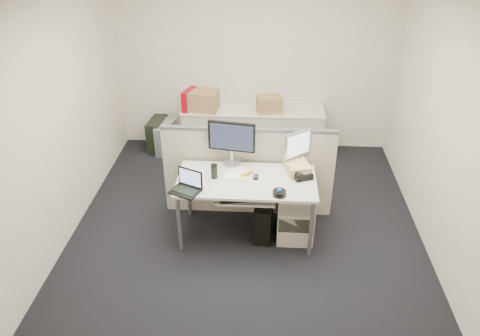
# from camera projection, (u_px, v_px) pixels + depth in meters

# --- Properties ---
(floor) EXTENTS (4.00, 4.50, 0.01)m
(floor) POSITION_uv_depth(u_px,v_px,m) (246.00, 233.00, 5.41)
(floor) COLOR black
(floor) RESTS_ON ground
(wall_back) EXTENTS (4.00, 0.02, 2.70)m
(wall_back) POSITION_uv_depth(u_px,v_px,m) (255.00, 59.00, 6.65)
(wall_back) COLOR silver
(wall_back) RESTS_ON ground
(wall_front) EXTENTS (4.00, 0.02, 2.70)m
(wall_front) POSITION_uv_depth(u_px,v_px,m) (228.00, 291.00, 2.78)
(wall_front) COLOR silver
(wall_front) RESTS_ON ground
(wall_left) EXTENTS (0.02, 4.50, 2.70)m
(wall_left) POSITION_uv_depth(u_px,v_px,m) (54.00, 122.00, 4.82)
(wall_left) COLOR silver
(wall_left) RESTS_ON ground
(wall_right) EXTENTS (0.02, 4.50, 2.70)m
(wall_right) POSITION_uv_depth(u_px,v_px,m) (449.00, 133.00, 4.61)
(wall_right) COLOR silver
(wall_right) RESTS_ON ground
(desk) EXTENTS (1.50, 0.75, 0.73)m
(desk) POSITION_uv_depth(u_px,v_px,m) (246.00, 185.00, 5.07)
(desk) COLOR beige
(desk) RESTS_ON floor
(keyboard_tray) EXTENTS (0.62, 0.32, 0.02)m
(keyboard_tray) POSITION_uv_depth(u_px,v_px,m) (246.00, 197.00, 4.93)
(keyboard_tray) COLOR beige
(keyboard_tray) RESTS_ON desk
(drawer_pedestal) EXTENTS (0.40, 0.55, 0.65)m
(drawer_pedestal) POSITION_uv_depth(u_px,v_px,m) (295.00, 209.00, 5.25)
(drawer_pedestal) COLOR beige
(drawer_pedestal) RESTS_ON floor
(cubicle_partition) EXTENTS (2.00, 0.06, 1.10)m
(cubicle_partition) POSITION_uv_depth(u_px,v_px,m) (248.00, 173.00, 5.51)
(cubicle_partition) COLOR #B0A48B
(cubicle_partition) RESTS_ON floor
(back_counter) EXTENTS (2.00, 0.60, 0.72)m
(back_counter) POSITION_uv_depth(u_px,v_px,m) (253.00, 132.00, 6.88)
(back_counter) COLOR beige
(back_counter) RESTS_ON floor
(monitor_main) EXTENTS (0.55, 0.28, 0.53)m
(monitor_main) POSITION_uv_depth(u_px,v_px,m) (232.00, 144.00, 5.18)
(monitor_main) COLOR black
(monitor_main) RESTS_ON desk
(monitor_small) EXTENTS (0.38, 0.34, 0.42)m
(monitor_small) POSITION_uv_depth(u_px,v_px,m) (297.00, 150.00, 5.17)
(monitor_small) COLOR #B7B7BC
(monitor_small) RESTS_ON desk
(laptop) EXTENTS (0.36, 0.32, 0.22)m
(laptop) POSITION_uv_depth(u_px,v_px,m) (185.00, 183.00, 4.77)
(laptop) COLOR black
(laptop) RESTS_ON desk
(trackball) EXTENTS (0.17, 0.17, 0.05)m
(trackball) POSITION_uv_depth(u_px,v_px,m) (279.00, 193.00, 4.76)
(trackball) COLOR black
(trackball) RESTS_ON desk
(desk_phone) EXTENTS (0.24, 0.22, 0.06)m
(desk_phone) POSITION_uv_depth(u_px,v_px,m) (302.00, 175.00, 5.05)
(desk_phone) COLOR black
(desk_phone) RESTS_ON desk
(paper_stack) EXTENTS (0.28, 0.32, 0.01)m
(paper_stack) POSITION_uv_depth(u_px,v_px,m) (236.00, 173.00, 5.14)
(paper_stack) COLOR white
(paper_stack) RESTS_ON desk
(sticky_pad) EXTENTS (0.10, 0.10, 0.01)m
(sticky_pad) POSITION_uv_depth(u_px,v_px,m) (242.00, 179.00, 5.03)
(sticky_pad) COLOR #F5FF30
(sticky_pad) RESTS_ON desk
(travel_mug) EXTENTS (0.08, 0.08, 0.15)m
(travel_mug) POSITION_uv_depth(u_px,v_px,m) (214.00, 172.00, 5.03)
(travel_mug) COLOR black
(travel_mug) RESTS_ON desk
(banana) EXTENTS (0.17, 0.14, 0.04)m
(banana) POSITION_uv_depth(u_px,v_px,m) (247.00, 173.00, 5.11)
(banana) COLOR gold
(banana) RESTS_ON desk
(cellphone) EXTENTS (0.05, 0.10, 0.01)m
(cellphone) POSITION_uv_depth(u_px,v_px,m) (256.00, 177.00, 5.07)
(cellphone) COLOR black
(cellphone) RESTS_ON desk
(manila_folders) EXTENTS (0.30, 0.35, 0.11)m
(manila_folders) POSITION_uv_depth(u_px,v_px,m) (297.00, 167.00, 5.15)
(manila_folders) COLOR #EFD77D
(manila_folders) RESTS_ON desk
(keyboard) EXTENTS (0.46, 0.24, 0.02)m
(keyboard) POSITION_uv_depth(u_px,v_px,m) (241.00, 198.00, 4.89)
(keyboard) COLOR black
(keyboard) RESTS_ON keyboard_tray
(pc_tower_desk) EXTENTS (0.23, 0.49, 0.45)m
(pc_tower_desk) POSITION_uv_depth(u_px,v_px,m) (264.00, 217.00, 5.29)
(pc_tower_desk) COLOR black
(pc_tower_desk) RESTS_ON floor
(pc_tower_spare_dark) EXTENTS (0.26, 0.52, 0.47)m
(pc_tower_spare_dark) POSITION_uv_depth(u_px,v_px,m) (158.00, 134.00, 7.11)
(pc_tower_spare_dark) COLOR black
(pc_tower_spare_dark) RESTS_ON floor
(pc_tower_spare_silver) EXTENTS (0.27, 0.51, 0.45)m
(pc_tower_spare_silver) POSITION_uv_depth(u_px,v_px,m) (166.00, 137.00, 7.02)
(pc_tower_spare_silver) COLOR #B7B7BC
(pc_tower_spare_silver) RESTS_ON floor
(cardboard_box_left) EXTENTS (0.45, 0.36, 0.30)m
(cardboard_box_left) POSITION_uv_depth(u_px,v_px,m) (203.00, 101.00, 6.55)
(cardboard_box_left) COLOR olive
(cardboard_box_left) RESTS_ON back_counter
(cardboard_box_right) EXTENTS (0.37, 0.31, 0.24)m
(cardboard_box_right) POSITION_uv_depth(u_px,v_px,m) (269.00, 105.00, 6.52)
(cardboard_box_right) COLOR olive
(cardboard_box_right) RESTS_ON back_counter
(red_binder) EXTENTS (0.18, 0.34, 0.31)m
(red_binder) POSITION_uv_depth(u_px,v_px,m) (189.00, 100.00, 6.58)
(red_binder) COLOR #A10313
(red_binder) RESTS_ON back_counter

